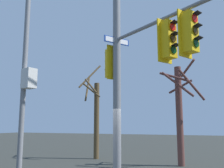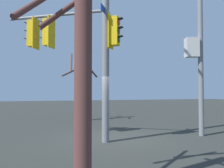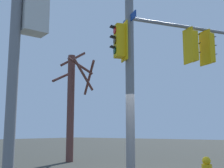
{
  "view_description": "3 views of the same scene",
  "coord_description": "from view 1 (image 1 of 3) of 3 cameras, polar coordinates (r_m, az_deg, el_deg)",
  "views": [
    {
      "loc": [
        -3.7,
        7.99,
        1.96
      ],
      "look_at": [
        -0.24,
        -0.48,
        3.42
      ],
      "focal_mm": 40.47,
      "sensor_mm": 36.0,
      "label": 1
    },
    {
      "loc": [
        -2.79,
        -8.8,
        1.93
      ],
      "look_at": [
        -0.02,
        0.09,
        2.24
      ],
      "focal_mm": 36.24,
      "sensor_mm": 36.0,
      "label": 2
    },
    {
      "loc": [
        7.44,
        4.67,
        1.33
      ],
      "look_at": [
        0.08,
        -0.79,
        2.8
      ],
      "focal_mm": 47.1,
      "sensor_mm": 36.0,
      "label": 3
    }
  ],
  "objects": [
    {
      "name": "secondary_pole_assembly",
      "position": [
        11.43,
        -18.93,
        0.96
      ],
      "size": [
        0.81,
        0.58,
        7.69
      ],
      "rotation": [
        0.0,
        0.0,
        2.85
      ],
      "color": "slate",
      "rests_on": "ground"
    },
    {
      "name": "bare_tree_across_street",
      "position": [
        14.93,
        -3.77,
        -6.85
      ],
      "size": [
        1.64,
        1.88,
        5.72
      ],
      "color": "#4E3D25",
      "rests_on": "ground"
    },
    {
      "name": "main_signal_pole_assembly",
      "position": [
        8.97,
        4.47,
        8.65
      ],
      "size": [
        4.32,
        4.85,
        9.02
      ],
      "rotation": [
        0.0,
        0.0,
        2.59
      ],
      "color": "slate",
      "rests_on": "ground"
    },
    {
      "name": "bare_tree_corner",
      "position": [
        12.78,
        15.1,
        -5.52
      ],
      "size": [
        2.04,
        2.11,
        5.14
      ],
      "color": "brown",
      "rests_on": "ground"
    }
  ]
}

